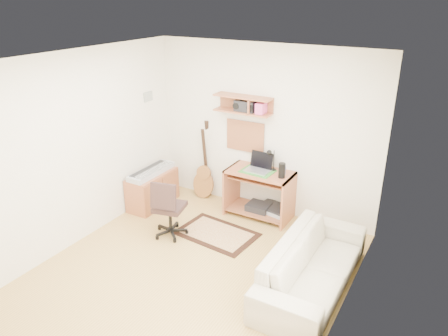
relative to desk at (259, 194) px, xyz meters
The scene contains 22 objects.
floor 1.77m from the desk, 92.90° to the right, with size 3.60×4.00×0.01m, color tan.
ceiling 2.82m from the desk, 92.90° to the right, with size 3.60×4.00×0.01m, color white.
back_wall 0.97m from the desk, 107.34° to the left, with size 3.60×0.01×2.60m, color white.
left_wall 2.72m from the desk, 137.65° to the right, with size 0.01×4.00×2.60m, color white.
right_wall 2.60m from the desk, 45.12° to the right, with size 0.01×4.00×2.60m, color white.
wall_shelf 1.39m from the desk, 158.83° to the left, with size 0.90×0.25×0.26m, color #B3643F.
cork_board 0.92m from the desk, 146.65° to the left, with size 0.64×0.03×0.49m, color tan.
wall_photo 2.32m from the desk, behind, with size 0.02×0.20×0.15m, color #4C8CBF.
desk is the anchor object (origin of this frame).
laptop 0.52m from the desk, 147.52° to the right, with size 0.36×0.36×0.28m, color silver, non-canonical shape.
speaker 0.61m from the desk, ahead, with size 0.10×0.10×0.22m, color black.
desk_lamp 0.58m from the desk, 41.77° to the left, with size 0.11×0.11×0.33m, color black, non-canonical shape.
pencil_cup 0.55m from the desk, 16.74° to the left, with size 0.07×0.07×0.11m, color #364AA3.
boombox 1.36m from the desk, 157.33° to the left, with size 0.31×0.14×0.16m, color black.
rug 0.93m from the desk, 109.49° to the right, with size 1.11×0.74×0.01m, color beige.
task_chair 1.43m from the desk, 126.83° to the right, with size 0.46×0.46×0.89m, color #32211D, non-canonical shape.
cabinet 1.75m from the desk, 162.66° to the right, with size 0.40×0.90×0.55m, color #B3643F.
music_keyboard 1.76m from the desk, 162.66° to the right, with size 0.28×0.90×0.08m, color #B2B5BA.
guitar 1.15m from the desk, behind, with size 0.35×0.22×1.32m, color #A26731, non-canonical shape.
waste_basket 1.83m from the desk, 163.19° to the right, with size 0.25×0.25×0.30m, color white.
printer 0.37m from the desk, 20.90° to the left, with size 0.47×0.36×0.18m, color #A5A8AA.
sofa 1.80m from the desk, 44.16° to the right, with size 2.01×0.59×0.79m, color beige.
Camera 1 is at (2.57, -3.69, 3.27)m, focal length 34.38 mm.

